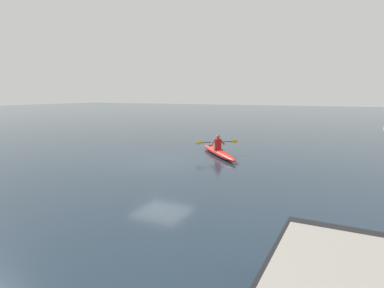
% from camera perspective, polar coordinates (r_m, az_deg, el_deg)
% --- Properties ---
extents(ground_plane, '(160.00, 160.00, 0.00)m').
position_cam_1_polar(ground_plane, '(15.33, -5.35, -3.21)').
color(ground_plane, '#1E2D3D').
extents(kayak, '(3.50, 3.93, 0.32)m').
position_cam_1_polar(kayak, '(16.98, 4.70, -1.46)').
color(kayak, red).
rests_on(kayak, ground).
extents(kayaker, '(1.84, 1.59, 0.77)m').
position_cam_1_polar(kayaker, '(16.97, 4.63, 0.20)').
color(kayaker, red).
rests_on(kayaker, kayak).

